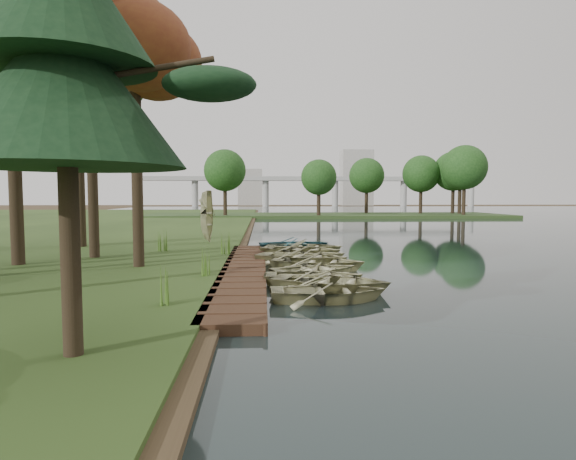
{
  "coord_description": "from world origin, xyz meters",
  "views": [
    {
      "loc": [
        -0.9,
        -17.77,
        2.93
      ],
      "look_at": [
        0.1,
        1.06,
        1.62
      ],
      "focal_mm": 30.0,
      "sensor_mm": 36.0,
      "label": 1
    }
  ],
  "objects_px": {
    "rowboat_1": "(331,279)",
    "stored_rowboat": "(209,237)",
    "boardwalk": "(244,271)",
    "rowboat_2": "(314,274)",
    "rowboat_0": "(328,289)",
    "pine_tree": "(64,39)"
  },
  "relations": [
    {
      "from": "rowboat_1",
      "to": "stored_rowboat",
      "type": "relative_size",
      "value": 1.22
    },
    {
      "from": "boardwalk",
      "to": "rowboat_2",
      "type": "height_order",
      "value": "rowboat_2"
    },
    {
      "from": "rowboat_0",
      "to": "rowboat_1",
      "type": "distance_m",
      "value": 1.3
    },
    {
      "from": "rowboat_1",
      "to": "pine_tree",
      "type": "xyz_separation_m",
      "value": [
        -5.21,
        -6.28,
        5.02
      ]
    },
    {
      "from": "boardwalk",
      "to": "rowboat_1",
      "type": "height_order",
      "value": "rowboat_1"
    },
    {
      "from": "rowboat_0",
      "to": "stored_rowboat",
      "type": "height_order",
      "value": "stored_rowboat"
    },
    {
      "from": "stored_rowboat",
      "to": "rowboat_2",
      "type": "bearing_deg",
      "value": -147.95
    },
    {
      "from": "rowboat_1",
      "to": "rowboat_2",
      "type": "xyz_separation_m",
      "value": [
        -0.37,
        1.26,
        -0.04
      ]
    },
    {
      "from": "rowboat_0",
      "to": "rowboat_1",
      "type": "height_order",
      "value": "rowboat_1"
    },
    {
      "from": "stored_rowboat",
      "to": "rowboat_1",
      "type": "bearing_deg",
      "value": -148.43
    },
    {
      "from": "rowboat_1",
      "to": "boardwalk",
      "type": "bearing_deg",
      "value": 59.18
    },
    {
      "from": "boardwalk",
      "to": "pine_tree",
      "type": "xyz_separation_m",
      "value": [
        -2.46,
        -9.74,
        5.29
      ]
    },
    {
      "from": "rowboat_1",
      "to": "stored_rowboat",
      "type": "distance_m",
      "value": 14.08
    },
    {
      "from": "rowboat_2",
      "to": "pine_tree",
      "type": "distance_m",
      "value": 10.28
    },
    {
      "from": "stored_rowboat",
      "to": "pine_tree",
      "type": "distance_m",
      "value": 19.99
    },
    {
      "from": "boardwalk",
      "to": "rowboat_2",
      "type": "relative_size",
      "value": 4.91
    },
    {
      "from": "rowboat_2",
      "to": "boardwalk",
      "type": "bearing_deg",
      "value": 50.46
    },
    {
      "from": "boardwalk",
      "to": "rowboat_0",
      "type": "xyz_separation_m",
      "value": [
        2.5,
        -4.74,
        0.23
      ]
    },
    {
      "from": "rowboat_1",
      "to": "rowboat_2",
      "type": "distance_m",
      "value": 1.31
    },
    {
      "from": "rowboat_1",
      "to": "pine_tree",
      "type": "bearing_deg",
      "value": 161.05
    },
    {
      "from": "rowboat_2",
      "to": "stored_rowboat",
      "type": "distance_m",
      "value": 12.78
    },
    {
      "from": "boardwalk",
      "to": "rowboat_1",
      "type": "bearing_deg",
      "value": -51.54
    }
  ]
}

